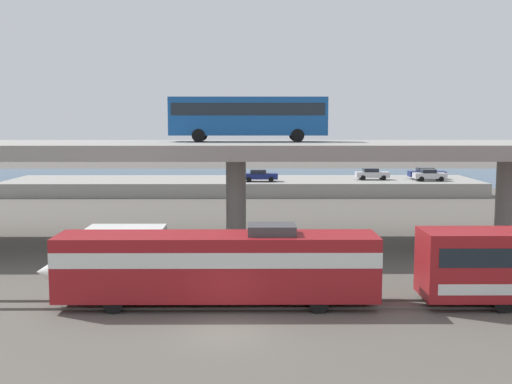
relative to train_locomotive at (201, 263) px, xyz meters
The scene contains 13 objects.
ground_plane 4.76m from the train_locomotive, 71.25° to the right, with size 260.00×260.00×0.00m, color #565149.
rail_strip_near 2.62m from the train_locomotive, 27.55° to the right, with size 110.00×0.12×0.12m, color #59544C.
rail_strip_far 2.62m from the train_locomotive, 27.55° to the left, with size 110.00×0.12×0.12m, color #59544C.
train_locomotive is the anchor object (origin of this frame).
highway_overpass 16.76m from the train_locomotive, 85.15° to the left, with size 96.00×12.26×7.75m.
transit_bus_on_overpass 19.24m from the train_locomotive, 82.57° to the left, with size 12.00×2.68×3.40m.
service_truck_east 7.38m from the train_locomotive, 123.91° to the left, with size 6.80×2.46×3.04m.
pier_parking_lot 51.04m from the train_locomotive, 88.48° to the left, with size 60.45×12.59×1.73m, color gray.
parked_car_0 57.17m from the train_locomotive, 63.62° to the left, with size 4.70×1.90×1.50m.
parked_car_1 53.34m from the train_locomotive, 70.22° to the left, with size 4.26×1.88×1.50m.
parked_car_2 48.10m from the train_locomotive, 85.82° to the left, with size 4.44×1.93×1.50m.
parked_car_3 54.61m from the train_locomotive, 62.72° to the left, with size 4.01×1.91×1.50m.
harbor_water 74.04m from the train_locomotive, 88.95° to the left, with size 140.00×36.00×0.01m, color navy.
Camera 1 is at (1.22, -27.57, 9.40)m, focal length 44.66 mm.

